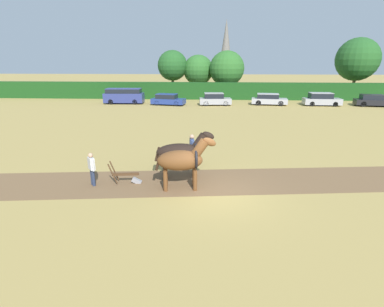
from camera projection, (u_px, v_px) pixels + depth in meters
name	position (u px, v px, depth m)	size (l,w,h in m)	color
ground_plane	(217.00, 193.00, 12.77)	(240.00, 240.00, 0.00)	#A88E4C
plowed_furrow_strip	(68.00, 184.00, 13.70)	(34.25, 3.19, 0.01)	brown
hedgerow	(213.00, 91.00, 44.07)	(74.27, 1.69, 2.40)	#194719
tree_far_left	(173.00, 66.00, 48.29)	(4.80, 4.80, 7.10)	brown
tree_left	(198.00, 70.00, 48.73)	(4.83, 4.83, 6.40)	#4C3823
tree_center_left	(227.00, 69.00, 46.68)	(5.43, 5.43, 6.99)	#4C3823
tree_center	(357.00, 59.00, 45.79)	(6.43, 6.43, 8.86)	brown
church_spire	(226.00, 51.00, 66.40)	(2.19, 2.19, 14.22)	gray
draft_horse_lead_left	(183.00, 160.00, 12.91)	(2.70, 1.15, 2.39)	brown
draft_horse_lead_right	(182.00, 152.00, 14.28)	(2.91, 1.12, 2.32)	black
plow	(128.00, 177.00, 13.75)	(1.49, 0.50, 1.13)	#4C331E
farmer_at_plow	(92.00, 167.00, 13.37)	(0.43, 0.52, 1.53)	#28334C
farmer_beside_team	(192.00, 148.00, 15.91)	(0.29, 0.68, 1.72)	#28334C
parked_van	(124.00, 96.00, 39.41)	(5.17, 2.15, 1.98)	navy
parked_car_left	(168.00, 100.00, 38.22)	(4.48, 2.53, 1.42)	navy
parked_car_center_left	(215.00, 99.00, 38.05)	(4.10, 2.06, 1.55)	#9E9EA8
parked_car_center	(269.00, 99.00, 38.25)	(4.60, 2.31, 1.44)	#A8A8B2
parked_car_center_right	(321.00, 99.00, 37.71)	(4.55, 1.97, 1.61)	#9E9EA8
parked_car_right	(373.00, 101.00, 37.20)	(4.46, 2.47, 1.44)	black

